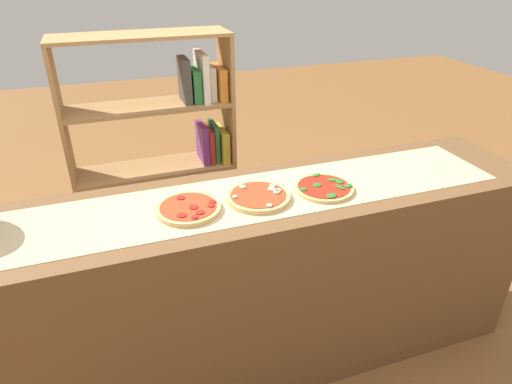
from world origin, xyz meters
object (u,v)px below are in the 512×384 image
at_px(pizza_mushroom_1, 258,196).
at_px(bookshelf, 180,173).
at_px(pizza_pepperoni_0, 188,208).
at_px(pizza_spinach_2, 324,188).

distance_m(pizza_mushroom_1, bookshelf, 0.93).
bearing_deg(pizza_pepperoni_0, bookshelf, 82.85).
bearing_deg(pizza_spinach_2, pizza_mushroom_1, 176.71).
bearing_deg(pizza_mushroom_1, pizza_spinach_2, -3.29).
xyz_separation_m(pizza_pepperoni_0, pizza_spinach_2, (0.58, -0.02, -0.00)).
bearing_deg(pizza_pepperoni_0, pizza_spinach_2, -1.53).
distance_m(pizza_pepperoni_0, pizza_spinach_2, 0.58).
height_order(pizza_mushroom_1, pizza_spinach_2, pizza_mushroom_1).
bearing_deg(bookshelf, pizza_spinach_2, -61.95).
bearing_deg(pizza_mushroom_1, pizza_pepperoni_0, -179.77).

